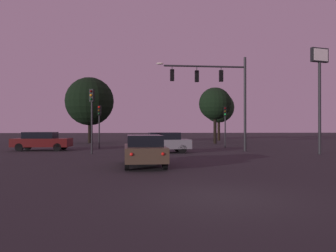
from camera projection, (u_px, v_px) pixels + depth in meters
name	position (u px, v px, depth m)	size (l,w,h in m)	color
ground_plane	(164.00, 146.00, 33.21)	(168.00, 168.00, 0.00)	#262326
traffic_signal_mast_arm	(218.00, 86.00, 25.78)	(7.18, 0.51, 7.49)	#232326
traffic_light_corner_left	(92.00, 108.00, 23.26)	(0.36, 0.38, 4.63)	#232326
traffic_light_corner_right	(99.00, 118.00, 28.75)	(0.31, 0.36, 3.84)	#232326
traffic_light_median	(225.00, 118.00, 30.62)	(0.34, 0.38, 3.86)	#232326
car_nearside_lane	(144.00, 150.00, 15.94)	(2.14, 4.52, 1.52)	#473828
car_crossing_left	(163.00, 142.00, 24.35)	(4.38, 2.17, 1.52)	gray
car_crossing_right	(42.00, 141.00, 26.80)	(4.71, 2.11, 1.52)	#4C0F0F
store_sign_illuminated	(320.00, 77.00, 23.04)	(1.42, 0.59, 7.50)	#232326
tree_behind_sign	(219.00, 107.00, 47.79)	(4.49, 4.49, 7.10)	black
tree_left_far	(215.00, 104.00, 38.16)	(3.77, 3.77, 6.58)	black
tree_center_horizon	(90.00, 101.00, 39.55)	(5.82, 5.82, 7.97)	black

